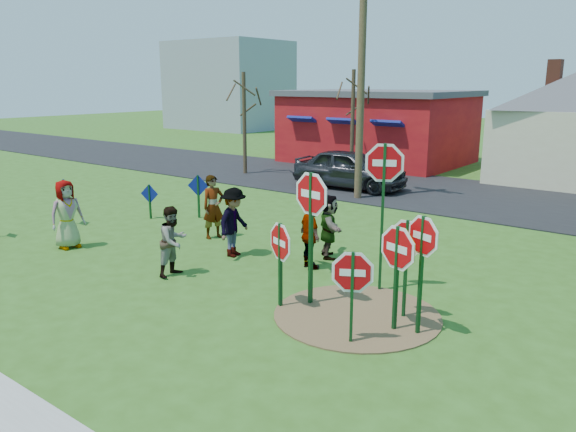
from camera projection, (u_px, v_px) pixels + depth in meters
The scene contains 25 objects.
ground at pixel (224, 259), 14.21m from camera, with size 120.00×120.00×0.00m, color #2F5418.
road at pixel (418, 190), 23.07m from camera, with size 120.00×7.50×0.04m, color black.
dirt_patch at pixel (357, 315), 10.77m from camera, with size 3.20×3.20×0.03m, color brown.
red_building at pixel (378, 126), 30.88m from camera, with size 9.40×7.69×3.90m.
distant_building at pixel (229, 85), 52.99m from camera, with size 10.00×8.00×8.00m, color #8C939E.
stop_sign_a at pixel (280, 248), 10.90m from camera, with size 0.97×0.40×1.86m.
stop_sign_b at pixel (384, 179), 11.52m from camera, with size 1.00×0.49×3.31m.
stop_sign_c at pixel (422, 248), 9.61m from camera, with size 0.91×0.37×2.29m.
stop_sign_d at pixel (407, 245), 10.36m from camera, with size 0.95×0.07×2.04m.
stop_sign_e at pixel (352, 279), 9.39m from camera, with size 0.87×0.48×1.76m.
stop_sign_f at pixel (397, 254), 9.81m from camera, with size 1.04×0.34×2.09m.
stop_sign_g at pixel (311, 208), 10.88m from camera, with size 1.14×0.22×2.84m.
blue_diamond_b at pixel (65, 196), 17.39m from camera, with size 0.65×0.31×1.46m.
blue_diamond_c at pixel (150, 198), 18.21m from camera, with size 0.60×0.23×1.15m.
blue_diamond_d at pixel (198, 191), 18.30m from camera, with size 0.67×0.31×1.43m.
person_a at pixel (67, 214), 14.96m from camera, with size 0.90×0.59×1.85m, color #434B8A.
person_b at pixel (213, 207), 15.92m from camera, with size 0.66×0.44×1.82m, color #237165.
person_c at pixel (173, 241), 12.84m from camera, with size 0.79×0.62×1.63m, color #9A5438.
person_d at pixel (234, 222), 14.25m from camera, with size 1.15×0.66×1.78m, color #323237.
person_e at pixel (310, 235), 13.29m from camera, with size 0.97×0.40×1.66m, color #4D315B.
person_f at pixel (329, 226), 14.16m from camera, with size 1.51×0.48×1.63m, color #235936.
suv at pixel (350, 169), 23.24m from camera, with size 1.91×4.75×1.62m, color #323238.
utility_pole at pixel (361, 72), 20.40m from camera, with size 2.19×0.30×8.97m.
bare_tree_west at pixel (244, 109), 26.52m from camera, with size 1.80×1.80×4.81m.
bare_tree_east at pixel (353, 108), 26.01m from camera, with size 1.80×1.80×4.92m.
Camera 1 is at (9.56, -9.76, 4.38)m, focal length 35.00 mm.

